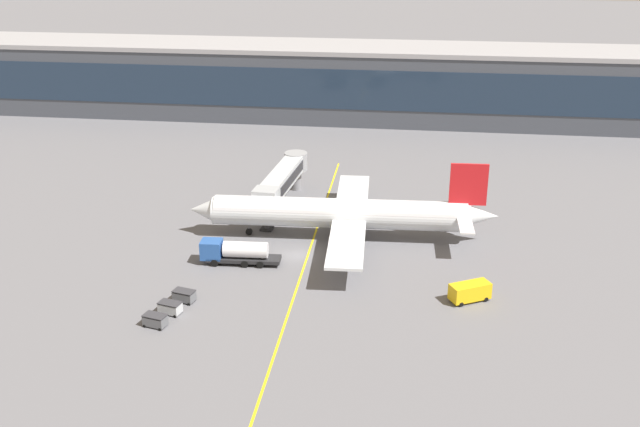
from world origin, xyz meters
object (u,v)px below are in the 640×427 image
at_px(crew_van, 471,291).
at_px(baggage_cart_1, 170,308).
at_px(fuel_tanker, 235,252).
at_px(baggage_cart_0, 155,320).
at_px(baggage_cart_2, 184,296).
at_px(main_airliner, 342,213).

bearing_deg(crew_van, baggage_cart_1, -167.36).
xyz_separation_m(fuel_tanker, crew_van, (31.12, -6.53, -0.43)).
height_order(baggage_cart_0, baggage_cart_2, same).
relative_size(crew_van, baggage_cart_0, 1.83).
relative_size(fuel_tanker, crew_van, 2.02).
bearing_deg(crew_van, main_airliner, 136.18).
relative_size(main_airliner, crew_van, 8.34).
height_order(main_airliner, crew_van, main_airliner).
bearing_deg(baggage_cart_0, main_airliner, 56.52).
height_order(crew_van, baggage_cart_2, crew_van).
xyz_separation_m(crew_van, baggage_cart_1, (-35.58, -7.98, -0.53)).
relative_size(baggage_cart_1, baggage_cart_2, 1.00).
bearing_deg(crew_van, baggage_cart_0, -163.04).
bearing_deg(baggage_cart_0, crew_van, 16.96).
bearing_deg(fuel_tanker, baggage_cart_0, -106.53).
height_order(crew_van, baggage_cart_1, crew_van).
bearing_deg(baggage_cart_1, baggage_cart_2, 76.16).
bearing_deg(baggage_cart_2, baggage_cart_0, -103.84).
relative_size(crew_van, baggage_cart_1, 1.83).
xyz_separation_m(fuel_tanker, baggage_cart_1, (-4.46, -14.51, -0.96)).
bearing_deg(baggage_cart_0, baggage_cart_2, 76.16).
xyz_separation_m(crew_van, baggage_cart_0, (-36.35, -11.09, -0.53)).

